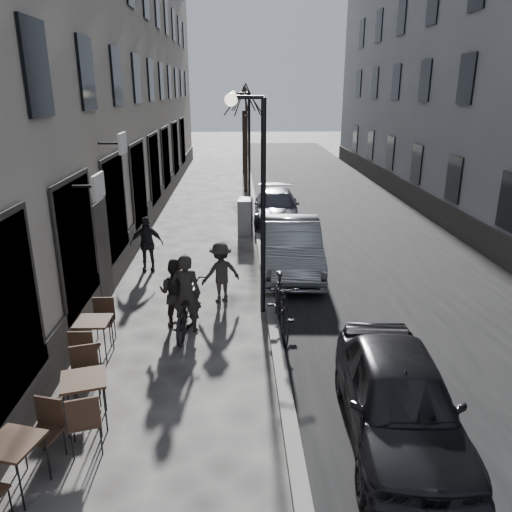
{
  "coord_description": "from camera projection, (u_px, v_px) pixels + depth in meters",
  "views": [
    {
      "loc": [
        -0.61,
        -5.13,
        5.17
      ],
      "look_at": [
        -0.21,
        4.89,
        1.8
      ],
      "focal_mm": 35.0,
      "sensor_mm": 36.0,
      "label": 1
    }
  ],
  "objects": [
    {
      "name": "ground",
      "position": [
        287.0,
        504.0,
        6.53
      ],
      "size": [
        120.0,
        120.0,
        0.0
      ],
      "primitive_type": "plane",
      "color": "#373532",
      "rests_on": "ground"
    },
    {
      "name": "road",
      "position": [
        338.0,
        213.0,
        21.83
      ],
      "size": [
        7.3,
        60.0,
        0.0
      ],
      "primitive_type": "cube",
      "color": "black",
      "rests_on": "ground"
    },
    {
      "name": "kerb",
      "position": [
        255.0,
        213.0,
        21.68
      ],
      "size": [
        0.25,
        60.0,
        0.12
      ],
      "primitive_type": "cube",
      "color": "#65635E",
      "rests_on": "ground"
    },
    {
      "name": "building_left",
      "position": [
        96.0,
        12.0,
        19.39
      ],
      "size": [
        4.0,
        35.0,
        16.0
      ],
      "primitive_type": "cube",
      "color": "#9C9583",
      "rests_on": "ground"
    },
    {
      "name": "building_right",
      "position": [
        486.0,
        15.0,
        19.97
      ],
      "size": [
        4.0,
        35.0,
        16.0
      ],
      "primitive_type": "cube",
      "color": "gray",
      "rests_on": "ground"
    },
    {
      "name": "streetlamp_near",
      "position": [
        256.0,
        183.0,
        11.2
      ],
      "size": [
        0.9,
        0.28,
        5.09
      ],
      "color": "black",
      "rests_on": "ground"
    },
    {
      "name": "streetlamp_far",
      "position": [
        245.0,
        136.0,
        22.57
      ],
      "size": [
        0.9,
        0.28,
        5.09
      ],
      "color": "black",
      "rests_on": "ground"
    },
    {
      "name": "tree_near",
      "position": [
        245.0,
        100.0,
        24.94
      ],
      "size": [
        2.4,
        2.4,
        5.7
      ],
      "color": "black",
      "rests_on": "ground"
    },
    {
      "name": "tree_far",
      "position": [
        244.0,
        98.0,
        30.62
      ],
      "size": [
        2.4,
        2.4,
        5.7
      ],
      "color": "black",
      "rests_on": "ground"
    },
    {
      "name": "bistro_set_a",
      "position": [
        15.0,
        462.0,
        6.59
      ],
      "size": [
        0.86,
        1.67,
        0.95
      ],
      "rotation": [
        0.0,
        0.0,
        -0.28
      ],
      "color": "black",
      "rests_on": "ground"
    },
    {
      "name": "bistro_set_b",
      "position": [
        85.0,
        396.0,
        7.95
      ],
      "size": [
        0.9,
        1.75,
        1.0
      ],
      "rotation": [
        0.0,
        0.0,
        0.27
      ],
      "color": "black",
      "rests_on": "ground"
    },
    {
      "name": "bistro_set_c",
      "position": [
        95.0,
        335.0,
        9.99
      ],
      "size": [
        0.67,
        1.63,
        0.96
      ],
      "rotation": [
        0.0,
        0.0,
        -0.02
      ],
      "color": "black",
      "rests_on": "ground"
    },
    {
      "name": "utility_cabinet",
      "position": [
        245.0,
        217.0,
        18.51
      ],
      "size": [
        0.59,
        0.94,
        1.33
      ],
      "primitive_type": "cube",
      "rotation": [
        0.0,
        0.0,
        -0.12
      ],
      "color": "slate",
      "rests_on": "ground"
    },
    {
      "name": "bicycle",
      "position": [
        187.0,
        308.0,
        11.06
      ],
      "size": [
        0.97,
        2.18,
        1.11
      ],
      "primitive_type": "imported",
      "rotation": [
        0.0,
        0.0,
        3.03
      ],
      "color": "black",
      "rests_on": "ground"
    },
    {
      "name": "cyclist_rider",
      "position": [
        186.0,
        293.0,
        10.95
      ],
      "size": [
        0.71,
        0.5,
        1.81
      ],
      "primitive_type": "imported",
      "rotation": [
        0.0,
        0.0,
        3.03
      ],
      "color": "black",
      "rests_on": "ground"
    },
    {
      "name": "pedestrian_near",
      "position": [
        175.0,
        293.0,
        11.24
      ],
      "size": [
        0.94,
        0.83,
        1.62
      ],
      "primitive_type": "imported",
      "rotation": [
        0.0,
        0.0,
        2.82
      ],
      "color": "black",
      "rests_on": "ground"
    },
    {
      "name": "pedestrian_mid",
      "position": [
        221.0,
        272.0,
        12.55
      ],
      "size": [
        1.16,
        0.93,
        1.57
      ],
      "primitive_type": "imported",
      "rotation": [
        0.0,
        0.0,
        3.54
      ],
      "color": "#282523",
      "rests_on": "ground"
    },
    {
      "name": "pedestrian_far",
      "position": [
        147.0,
        244.0,
        14.71
      ],
      "size": [
        0.99,
        0.47,
        1.65
      ],
      "primitive_type": "imported",
      "rotation": [
        0.0,
        0.0,
        0.06
      ],
      "color": "black",
      "rests_on": "ground"
    },
    {
      "name": "car_near",
      "position": [
        399.0,
        398.0,
        7.6
      ],
      "size": [
        1.97,
        4.21,
        1.39
      ],
      "primitive_type": "imported",
      "rotation": [
        0.0,
        0.0,
        -0.08
      ],
      "color": "black",
      "rests_on": "ground"
    },
    {
      "name": "car_mid",
      "position": [
        292.0,
        246.0,
        14.68
      ],
      "size": [
        1.89,
        4.75,
        1.54
      ],
      "primitive_type": "imported",
      "rotation": [
        0.0,
        0.0,
        -0.06
      ],
      "color": "gray",
      "rests_on": "ground"
    },
    {
      "name": "car_far",
      "position": [
        276.0,
        207.0,
        20.15
      ],
      "size": [
        2.02,
        4.5,
        1.28
      ],
      "primitive_type": "imported",
      "rotation": [
        0.0,
        0.0,
        -0.05
      ],
      "color": "#3D3E48",
      "rests_on": "ground"
    },
    {
      "name": "moped",
      "position": [
        281.0,
        305.0,
        10.99
      ],
      "size": [
        0.69,
        2.17,
        1.29
      ],
      "primitive_type": "imported",
      "rotation": [
        0.0,
        0.0,
        0.04
      ],
      "color": "black",
      "rests_on": "ground"
    }
  ]
}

